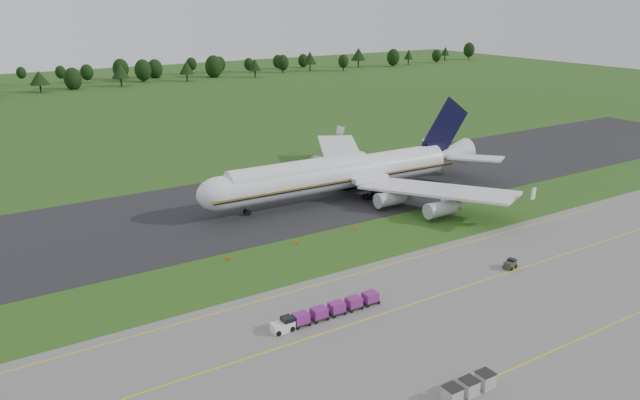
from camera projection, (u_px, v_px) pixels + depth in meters
ground at (316, 253)px, 101.72m from camera, size 600.00×600.00×0.00m
apron at (467, 348)px, 74.44m from camera, size 300.00×52.00×0.06m
taxiway at (242, 207)px, 124.16m from camera, size 300.00×40.00×0.08m
apron_markings at (428, 323)px, 80.06m from camera, size 300.00×30.20×0.01m
tree_line at (51, 76)px, 276.37m from camera, size 525.02×24.17×11.20m
aircraft at (342, 172)px, 128.58m from camera, size 66.53×65.15×18.77m
baggage_train at (326, 311)px, 81.07m from camera, size 16.18×1.72×1.65m
utility_cart at (510, 265)px, 95.90m from camera, size 2.31×1.72×1.14m
uld_row at (469, 387)px, 65.47m from camera, size 6.55×1.75×1.73m
edge_markers at (296, 242)px, 105.66m from camera, size 25.68×0.30×0.60m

